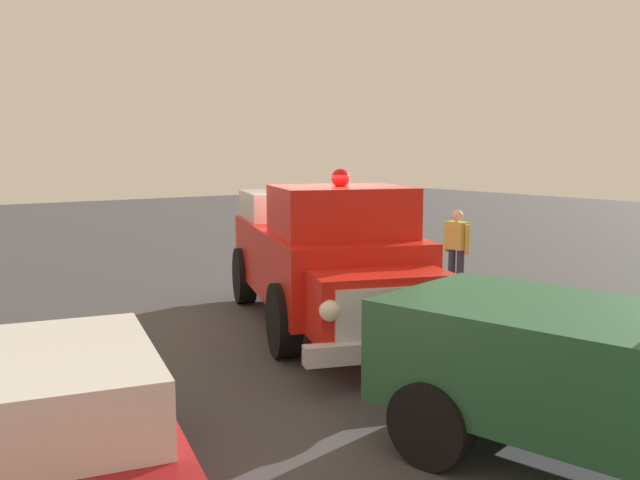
{
  "coord_description": "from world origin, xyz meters",
  "views": [
    {
      "loc": [
        -8.84,
        6.45,
        2.86
      ],
      "look_at": [
        0.22,
        0.03,
        1.38
      ],
      "focal_mm": 38.0,
      "sensor_mm": 36.0,
      "label": 1
    }
  ],
  "objects": [
    {
      "name": "traffic_cone",
      "position": [
        -1.03,
        -3.11,
        0.31
      ],
      "size": [
        0.4,
        0.4,
        0.64
      ],
      "color": "orange",
      "rests_on": "ground"
    },
    {
      "name": "ground_plane",
      "position": [
        0.0,
        0.0,
        0.0
      ],
      "size": [
        60.0,
        60.0,
        0.0
      ],
      "primitive_type": "plane",
      "color": "#424244"
    },
    {
      "name": "classic_hot_rod",
      "position": [
        -3.65,
        5.35,
        0.75
      ],
      "size": [
        4.66,
        2.76,
        1.46
      ],
      "color": "black",
      "rests_on": "ground"
    },
    {
      "name": "vintage_fire_truck",
      "position": [
        0.0,
        0.11,
        1.2
      ],
      "size": [
        6.33,
        4.12,
        2.59
      ],
      "color": "black",
      "rests_on": "ground"
    },
    {
      "name": "spectator_standing",
      "position": [
        0.57,
        -3.6,
        0.96
      ],
      "size": [
        0.64,
        0.28,
        1.68
      ],
      "color": "#2D334C",
      "rests_on": "ground"
    }
  ]
}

